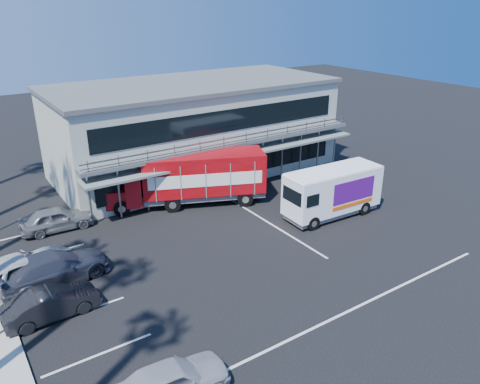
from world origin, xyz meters
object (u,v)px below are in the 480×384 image
red_truck (193,177)px  parked_car_a (171,381)px  white_van (332,192)px  parked_car_b (51,303)px

red_truck → parked_car_a: size_ratio=2.52×
white_van → parked_car_b: bearing=-174.8°
parked_car_b → red_truck: bearing=-59.3°
white_van → parked_car_a: bearing=-150.2°
red_truck → white_van: (6.60, -6.79, -0.28)m
white_van → red_truck: bearing=136.8°
white_van → parked_car_a: 17.53m
white_van → parked_car_b: (-17.97, -0.80, -1.03)m
parked_car_a → parked_car_b: bearing=21.4°
parked_car_a → parked_car_b: size_ratio=1.04×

